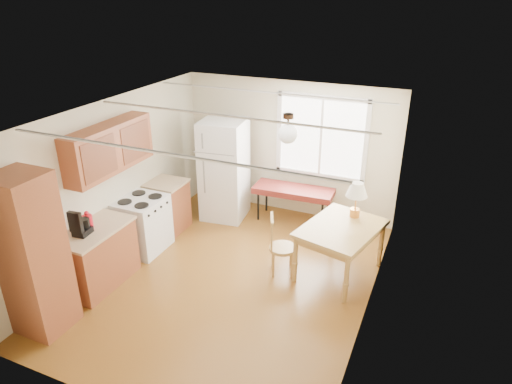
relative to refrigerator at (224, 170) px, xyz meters
The scene contains 11 objects.
room_shell 2.09m from the refrigerator, 61.04° to the right, with size 4.60×5.60×2.62m.
kitchen_run 2.55m from the refrigerator, 106.32° to the right, with size 0.65×3.40×2.20m.
window_unit 1.84m from the refrigerator, 22.60° to the left, with size 1.64×0.05×1.51m.
pendant_light 2.57m from the refrigerator, 39.62° to the right, with size 0.26×0.26×0.40m.
refrigerator is the anchor object (origin of this frame).
bench 1.32m from the refrigerator, 12.76° to the left, with size 1.47×0.60×0.67m.
dining_table 2.66m from the refrigerator, 22.97° to the right, with size 1.24×1.48×0.80m.
chair 2.12m from the refrigerator, 41.21° to the right, with size 0.46×0.45×0.93m.
table_lamp 2.63m from the refrigerator, 14.08° to the right, with size 0.32×0.32×0.56m.
coffee_maker 2.94m from the refrigerator, 104.21° to the right, with size 0.21×0.26×0.38m.
kettle 2.76m from the refrigerator, 106.35° to the right, with size 0.14×0.14×0.26m.
Camera 1 is at (2.61, -5.06, 4.01)m, focal length 32.00 mm.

